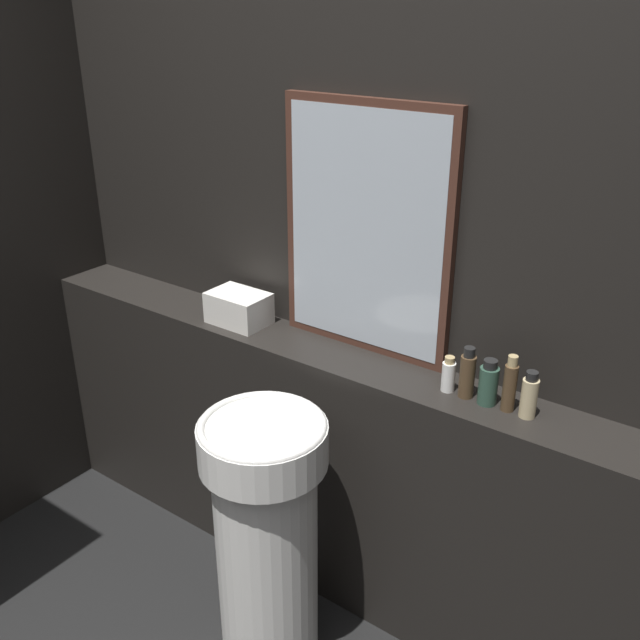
{
  "coord_description": "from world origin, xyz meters",
  "views": [
    {
      "loc": [
        1.2,
        -0.31,
        2.0
      ],
      "look_at": [
        0.05,
        1.27,
        1.11
      ],
      "focal_mm": 40.0,
      "sensor_mm": 36.0,
      "label": 1
    }
  ],
  "objects_px": {
    "mirror": "(366,231)",
    "hand_soap_bottle": "(529,396)",
    "shampoo_bottle": "(448,375)",
    "body_wash_bottle": "(510,385)",
    "pedestal_sink": "(267,536)",
    "towel_stack": "(239,308)",
    "conditioner_bottle": "(467,374)",
    "lotion_bottle": "(488,384)"
  },
  "relations": [
    {
      "from": "conditioner_bottle",
      "to": "hand_soap_bottle",
      "type": "bearing_deg",
      "value": -0.0
    },
    {
      "from": "hand_soap_bottle",
      "to": "conditioner_bottle",
      "type": "bearing_deg",
      "value": 180.0
    },
    {
      "from": "shampoo_bottle",
      "to": "hand_soap_bottle",
      "type": "height_order",
      "value": "hand_soap_bottle"
    },
    {
      "from": "lotion_bottle",
      "to": "body_wash_bottle",
      "type": "distance_m",
      "value": 0.06
    },
    {
      "from": "pedestal_sink",
      "to": "conditioner_bottle",
      "type": "bearing_deg",
      "value": 42.25
    },
    {
      "from": "body_wash_bottle",
      "to": "hand_soap_bottle",
      "type": "distance_m",
      "value": 0.06
    },
    {
      "from": "towel_stack",
      "to": "body_wash_bottle",
      "type": "distance_m",
      "value": 1.0
    },
    {
      "from": "mirror",
      "to": "shampoo_bottle",
      "type": "relative_size",
      "value": 7.21
    },
    {
      "from": "towel_stack",
      "to": "conditioner_bottle",
      "type": "relative_size",
      "value": 1.32
    },
    {
      "from": "shampoo_bottle",
      "to": "conditioner_bottle",
      "type": "relative_size",
      "value": 0.7
    },
    {
      "from": "shampoo_bottle",
      "to": "lotion_bottle",
      "type": "height_order",
      "value": "lotion_bottle"
    },
    {
      "from": "towel_stack",
      "to": "body_wash_bottle",
      "type": "relative_size",
      "value": 1.22
    },
    {
      "from": "mirror",
      "to": "conditioner_bottle",
      "type": "bearing_deg",
      "value": -12.96
    },
    {
      "from": "pedestal_sink",
      "to": "towel_stack",
      "type": "bearing_deg",
      "value": 137.77
    },
    {
      "from": "mirror",
      "to": "towel_stack",
      "type": "xyz_separation_m",
      "value": [
        -0.46,
        -0.1,
        -0.34
      ]
    },
    {
      "from": "pedestal_sink",
      "to": "shampoo_bottle",
      "type": "height_order",
      "value": "shampoo_bottle"
    },
    {
      "from": "towel_stack",
      "to": "body_wash_bottle",
      "type": "bearing_deg",
      "value": -0.0
    },
    {
      "from": "pedestal_sink",
      "to": "mirror",
      "type": "bearing_deg",
      "value": 87.52
    },
    {
      "from": "body_wash_bottle",
      "to": "pedestal_sink",
      "type": "bearing_deg",
      "value": -144.86
    },
    {
      "from": "mirror",
      "to": "conditioner_bottle",
      "type": "height_order",
      "value": "mirror"
    },
    {
      "from": "pedestal_sink",
      "to": "towel_stack",
      "type": "xyz_separation_m",
      "value": [
        -0.44,
        0.4,
        0.52
      ]
    },
    {
      "from": "shampoo_bottle",
      "to": "body_wash_bottle",
      "type": "height_order",
      "value": "body_wash_bottle"
    },
    {
      "from": "towel_stack",
      "to": "conditioner_bottle",
      "type": "height_order",
      "value": "conditioner_bottle"
    },
    {
      "from": "lotion_bottle",
      "to": "body_wash_bottle",
      "type": "bearing_deg",
      "value": -0.0
    },
    {
      "from": "mirror",
      "to": "towel_stack",
      "type": "distance_m",
      "value": 0.58
    },
    {
      "from": "pedestal_sink",
      "to": "hand_soap_bottle",
      "type": "height_order",
      "value": "hand_soap_bottle"
    },
    {
      "from": "conditioner_bottle",
      "to": "pedestal_sink",
      "type": "bearing_deg",
      "value": -137.75
    },
    {
      "from": "shampoo_bottle",
      "to": "lotion_bottle",
      "type": "distance_m",
      "value": 0.12
    },
    {
      "from": "mirror",
      "to": "lotion_bottle",
      "type": "height_order",
      "value": "mirror"
    },
    {
      "from": "pedestal_sink",
      "to": "lotion_bottle",
      "type": "height_order",
      "value": "lotion_bottle"
    },
    {
      "from": "pedestal_sink",
      "to": "body_wash_bottle",
      "type": "xyz_separation_m",
      "value": [
        0.56,
        0.4,
        0.54
      ]
    },
    {
      "from": "towel_stack",
      "to": "conditioner_bottle",
      "type": "bearing_deg",
      "value": 0.0
    },
    {
      "from": "hand_soap_bottle",
      "to": "body_wash_bottle",
      "type": "bearing_deg",
      "value": -180.0
    },
    {
      "from": "mirror",
      "to": "body_wash_bottle",
      "type": "height_order",
      "value": "mirror"
    },
    {
      "from": "mirror",
      "to": "body_wash_bottle",
      "type": "distance_m",
      "value": 0.64
    },
    {
      "from": "pedestal_sink",
      "to": "mirror",
      "type": "xyz_separation_m",
      "value": [
        0.02,
        0.49,
        0.86
      ]
    },
    {
      "from": "conditioner_bottle",
      "to": "hand_soap_bottle",
      "type": "height_order",
      "value": "conditioner_bottle"
    },
    {
      "from": "mirror",
      "to": "conditioner_bottle",
      "type": "relative_size",
      "value": 5.06
    },
    {
      "from": "towel_stack",
      "to": "conditioner_bottle",
      "type": "distance_m",
      "value": 0.87
    },
    {
      "from": "conditioner_bottle",
      "to": "body_wash_bottle",
      "type": "height_order",
      "value": "body_wash_bottle"
    },
    {
      "from": "mirror",
      "to": "hand_soap_bottle",
      "type": "bearing_deg",
      "value": -9.06
    },
    {
      "from": "towel_stack",
      "to": "pedestal_sink",
      "type": "bearing_deg",
      "value": -42.23
    }
  ]
}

